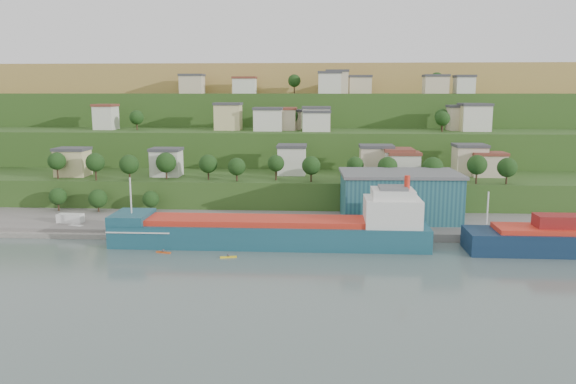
# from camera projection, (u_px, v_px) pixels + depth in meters

# --- Properties ---
(ground) EXTENTS (500.00, 500.00, 0.00)m
(ground) POSITION_uv_depth(u_px,v_px,m) (257.00, 258.00, 122.11)
(ground) COLOR #4C5C58
(ground) RESTS_ON ground
(quay) EXTENTS (220.00, 26.00, 4.00)m
(quay) POSITION_uv_depth(u_px,v_px,m) (344.00, 228.00, 148.46)
(quay) COLOR slate
(quay) RESTS_ON ground
(pebble_beach) EXTENTS (40.00, 18.00, 2.40)m
(pebble_beach) POSITION_uv_depth(u_px,v_px,m) (58.00, 230.00, 146.93)
(pebble_beach) COLOR slate
(pebble_beach) RESTS_ON ground
(hillside) EXTENTS (360.00, 210.81, 96.00)m
(hillside) POSITION_uv_depth(u_px,v_px,m) (294.00, 162.00, 287.87)
(hillside) COLOR #284719
(hillside) RESTS_ON ground
(cargo_ship_near) EXTENTS (73.88, 11.97, 18.99)m
(cargo_ship_near) POSITION_uv_depth(u_px,v_px,m) (279.00, 233.00, 131.48)
(cargo_ship_near) COLOR #164352
(cargo_ship_near) RESTS_ON ground
(warehouse) EXTENTS (31.69, 20.15, 12.80)m
(warehouse) POSITION_uv_depth(u_px,v_px,m) (399.00, 196.00, 149.08)
(warehouse) COLOR #1C4856
(warehouse) RESTS_ON quay
(caravan) EXTENTS (6.73, 3.13, 3.07)m
(caravan) POSITION_uv_depth(u_px,v_px,m) (70.00, 220.00, 146.27)
(caravan) COLOR white
(caravan) RESTS_ON pebble_beach
(dinghy) EXTENTS (4.42, 2.92, 0.83)m
(dinghy) POSITION_uv_depth(u_px,v_px,m) (76.00, 227.00, 143.32)
(dinghy) COLOR silver
(dinghy) RESTS_ON pebble_beach
(kayak_orange) EXTENTS (3.50, 1.39, 0.86)m
(kayak_orange) POSITION_uv_depth(u_px,v_px,m) (163.00, 252.00, 125.75)
(kayak_orange) COLOR #E04E13
(kayak_orange) RESTS_ON ground
(kayak_yellow) EXTENTS (3.66, 1.41, 0.90)m
(kayak_yellow) POSITION_uv_depth(u_px,v_px,m) (228.00, 256.00, 122.15)
(kayak_yellow) COLOR yellow
(kayak_yellow) RESTS_ON ground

